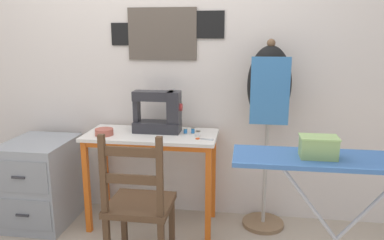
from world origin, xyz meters
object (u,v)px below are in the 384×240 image
(thread_spool_mid_table, at_px, (193,131))
(thread_spool_far_edge, at_px, (198,134))
(ironing_board, at_px, (343,168))
(thread_spool_near_machine, at_px, (185,131))
(filing_cabinet, at_px, (42,182))
(wooden_chair, at_px, (139,205))
(scissors, at_px, (202,139))
(sewing_machine, at_px, (160,113))
(storage_box, at_px, (318,147))
(fabric_bowl, at_px, (104,132))
(dress_form, at_px, (269,96))

(thread_spool_mid_table, distance_m, thread_spool_far_edge, 0.09)
(thread_spool_mid_table, xyz_separation_m, ironing_board, (0.87, -0.84, 0.06))
(thread_spool_near_machine, bearing_deg, thread_spool_mid_table, 15.31)
(filing_cabinet, bearing_deg, thread_spool_far_edge, 2.26)
(wooden_chair, bearing_deg, scissors, 52.21)
(thread_spool_far_edge, bearing_deg, sewing_machine, 164.97)
(thread_spool_far_edge, height_order, filing_cabinet, thread_spool_far_edge)
(storage_box, bearing_deg, thread_spool_mid_table, 131.27)
(scissors, xyz_separation_m, thread_spool_near_machine, (-0.14, 0.13, 0.02))
(fabric_bowl, bearing_deg, storage_box, -27.08)
(scissors, bearing_deg, dress_form, 23.04)
(wooden_chair, distance_m, filing_cabinet, 1.05)
(filing_cabinet, bearing_deg, ironing_board, -19.14)
(thread_spool_far_edge, relative_size, filing_cabinet, 0.06)
(thread_spool_near_machine, distance_m, thread_spool_mid_table, 0.06)
(scissors, relative_size, thread_spool_mid_table, 3.14)
(fabric_bowl, distance_m, ironing_board, 1.67)
(dress_form, relative_size, storage_box, 7.79)
(filing_cabinet, bearing_deg, wooden_chair, -26.67)
(dress_form, bearing_deg, thread_spool_near_machine, -174.04)
(thread_spool_far_edge, distance_m, dress_form, 0.58)
(scissors, height_order, thread_spool_near_machine, thread_spool_near_machine)
(sewing_machine, relative_size, dress_form, 0.26)
(thread_spool_far_edge, bearing_deg, filing_cabinet, -177.74)
(thread_spool_mid_table, distance_m, dress_form, 0.61)
(sewing_machine, relative_size, thread_spool_far_edge, 8.84)
(dress_form, height_order, ironing_board, dress_form)
(thread_spool_far_edge, xyz_separation_m, ironing_board, (0.83, -0.77, 0.06))
(fabric_bowl, bearing_deg, wooden_chair, -49.48)
(fabric_bowl, height_order, storage_box, storage_box)
(filing_cabinet, relative_size, storage_box, 3.60)
(sewing_machine, distance_m, fabric_bowl, 0.43)
(sewing_machine, relative_size, ironing_board, 0.34)
(thread_spool_near_machine, height_order, thread_spool_mid_table, same)
(fabric_bowl, distance_m, thread_spool_near_machine, 0.60)
(fabric_bowl, relative_size, thread_spool_mid_table, 3.09)
(thread_spool_mid_table, xyz_separation_m, filing_cabinet, (-1.19, -0.12, -0.43))
(wooden_chair, height_order, filing_cabinet, wooden_chair)
(wooden_chair, xyz_separation_m, ironing_board, (1.13, -0.25, 0.40))
(sewing_machine, relative_size, fabric_bowl, 2.77)
(thread_spool_far_edge, xyz_separation_m, dress_form, (0.50, 0.12, 0.27))
(dress_form, bearing_deg, thread_spool_mid_table, -174.99)
(thread_spool_mid_table, distance_m, filing_cabinet, 1.27)
(ironing_board, bearing_deg, dress_form, 110.12)
(fabric_bowl, relative_size, filing_cabinet, 0.20)
(thread_spool_mid_table, relative_size, thread_spool_far_edge, 1.03)
(thread_spool_far_edge, xyz_separation_m, filing_cabinet, (-1.24, -0.05, -0.43))
(scissors, bearing_deg, storage_box, -46.67)
(scissors, height_order, storage_box, storage_box)
(sewing_machine, bearing_deg, thread_spool_far_edge, -15.03)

